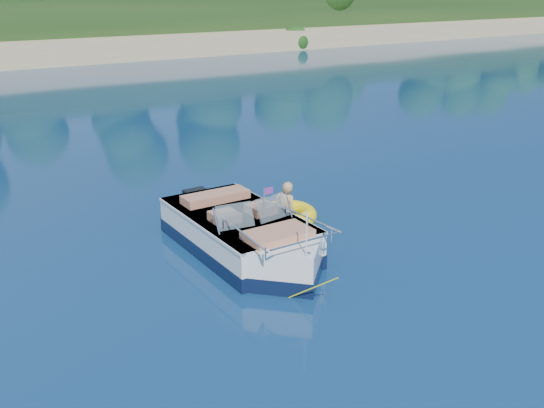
% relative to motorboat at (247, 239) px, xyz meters
% --- Properties ---
extents(ground, '(160.00, 160.00, 0.00)m').
position_rel_motorboat_xyz_m(ground, '(1.96, -2.92, -0.33)').
color(ground, '#091F40').
rests_on(ground, ground).
extents(motorboat, '(1.89, 5.09, 1.69)m').
position_rel_motorboat_xyz_m(motorboat, '(0.00, 0.00, 0.00)').
color(motorboat, silver).
rests_on(motorboat, ground).
extents(tow_tube, '(1.61, 1.61, 0.36)m').
position_rel_motorboat_xyz_m(tow_tube, '(1.76, 1.12, -0.24)').
color(tow_tube, yellow).
rests_on(tow_tube, ground).
extents(boy, '(0.68, 0.80, 1.46)m').
position_rel_motorboat_xyz_m(boy, '(1.67, 1.15, -0.33)').
color(boy, tan).
rests_on(boy, ground).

